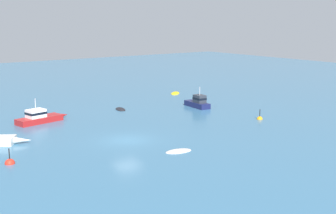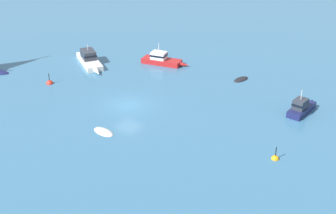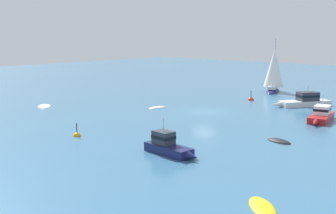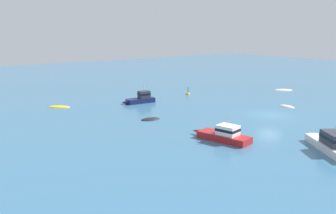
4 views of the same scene
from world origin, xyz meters
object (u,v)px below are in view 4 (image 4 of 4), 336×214
at_px(channel_buoy, 188,94).
at_px(rib, 283,90).
at_px(launch, 141,99).
at_px(skiff, 151,120).
at_px(cabin_cruiser, 332,143).
at_px(dinghy, 59,107).
at_px(motor_cruiser, 224,134).
at_px(rib_1, 287,107).

bearing_deg(channel_buoy, rib, -22.89).
height_order(launch, skiff, launch).
bearing_deg(cabin_cruiser, dinghy, 54.20).
relative_size(dinghy, skiff, 1.19).
distance_m(launch, channel_buoy, 9.47).
relative_size(launch, channel_buoy, 3.39).
distance_m(dinghy, channel_buoy, 19.52).
distance_m(motor_cruiser, skiff, 10.46).
xyz_separation_m(cabin_cruiser, channel_buoy, (7.70, 27.50, -0.61)).
bearing_deg(rib_1, skiff, 84.62).
bearing_deg(rib_1, rib, -42.37).
relative_size(launch, cabin_cruiser, 0.69).
distance_m(rib, channel_buoy, 16.48).
bearing_deg(launch, cabin_cruiser, 98.96).
bearing_deg(rib, dinghy, -159.06).
bearing_deg(cabin_cruiser, launch, 37.00).
xyz_separation_m(motor_cruiser, channel_buoy, (12.79, 20.09, -0.55)).
bearing_deg(rib, motor_cruiser, -117.82).
bearing_deg(dinghy, rib, 29.50).
height_order(rib_1, motor_cruiser, motor_cruiser).
distance_m(launch, rib_1, 19.39).
distance_m(dinghy, skiff, 13.83).
height_order(cabin_cruiser, rib_1, cabin_cruiser).
bearing_deg(launch, channel_buoy, -167.95).
distance_m(dinghy, rib, 35.73).
height_order(skiff, channel_buoy, channel_buoy).
height_order(rib, channel_buoy, channel_buoy).
height_order(rib_1, skiff, skiff).
xyz_separation_m(skiff, channel_buoy, (13.65, 9.68, 0.01)).
bearing_deg(dinghy, channel_buoy, 36.00).
height_order(launch, rib, launch).
relative_size(cabin_cruiser, channel_buoy, 4.93).
xyz_separation_m(cabin_cruiser, skiff, (-5.95, 17.82, -0.63)).
xyz_separation_m(rib, motor_cruiser, (-27.97, -13.68, 0.56)).
relative_size(dinghy, rib, 0.87).
distance_m(motor_cruiser, channel_buoy, 23.82).
bearing_deg(cabin_cruiser, motor_cruiser, 67.83).
bearing_deg(motor_cruiser, dinghy, 4.13).
bearing_deg(skiff, rib_1, -2.36).
distance_m(launch, rib, 25.15).
relative_size(cabin_cruiser, rib_1, 2.83).
xyz_separation_m(rib_1, channel_buoy, (-4.45, 14.67, 0.01)).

